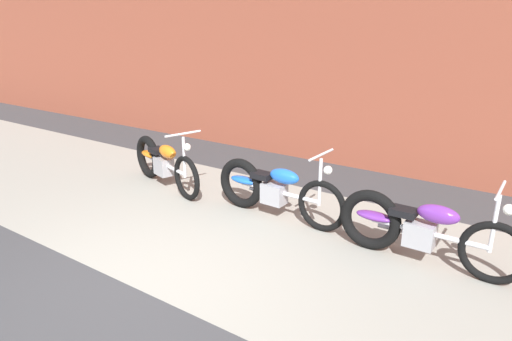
{
  "coord_description": "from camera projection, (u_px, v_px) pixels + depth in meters",
  "views": [
    {
      "loc": [
        3.2,
        -2.54,
        2.55
      ],
      "look_at": [
        0.16,
        1.94,
        0.75
      ],
      "focal_mm": 31.34,
      "sensor_mm": 36.0,
      "label": 1
    }
  ],
  "objects": [
    {
      "name": "ground_plane",
      "position": [
        135.0,
        288.0,
        4.5
      ],
      "size": [
        80.0,
        80.0,
        0.0
      ],
      "primitive_type": "plane",
      "color": "#38383A"
    },
    {
      "name": "sidewalk_slab",
      "position": [
        238.0,
        226.0,
        5.87
      ],
      "size": [
        36.0,
        3.5,
        0.01
      ],
      "primitive_type": "cube",
      "color": "gray",
      "rests_on": "ground"
    },
    {
      "name": "brick_building_wall",
      "position": [
        355.0,
        0.0,
        7.66
      ],
      "size": [
        36.0,
        0.5,
        5.82
      ],
      "primitive_type": "cube",
      "color": "brown",
      "rests_on": "ground"
    },
    {
      "name": "motorcycle_orange",
      "position": [
        161.0,
        162.0,
        7.25
      ],
      "size": [
        1.94,
        0.83,
        1.03
      ],
      "rotation": [
        0.0,
        0.0,
        -0.3
      ],
      "color": "black",
      "rests_on": "ground"
    },
    {
      "name": "motorcycle_blue",
      "position": [
        269.0,
        188.0,
        6.08
      ],
      "size": [
        2.01,
        0.58,
        1.03
      ],
      "rotation": [
        0.0,
        0.0,
        -0.04
      ],
      "color": "black",
      "rests_on": "ground"
    },
    {
      "name": "motorcycle_purple",
      "position": [
        413.0,
        228.0,
        4.92
      ],
      "size": [
        2.01,
        0.58,
        1.03
      ],
      "rotation": [
        0.0,
        0.0,
        -0.01
      ],
      "color": "black",
      "rests_on": "ground"
    }
  ]
}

